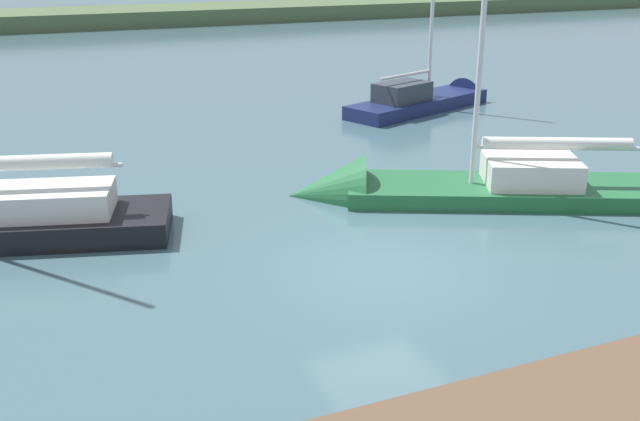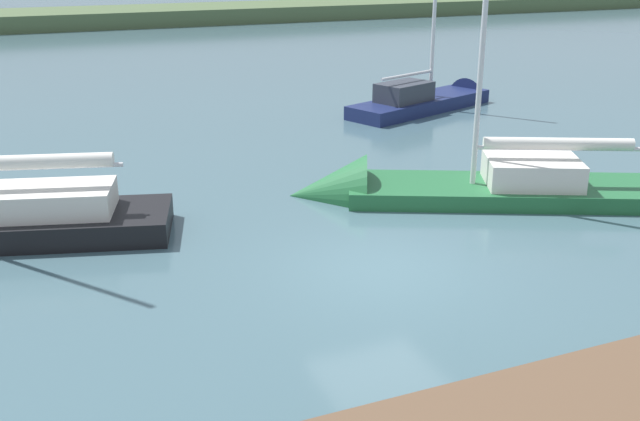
# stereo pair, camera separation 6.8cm
# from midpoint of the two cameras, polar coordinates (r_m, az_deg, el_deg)

# --- Properties ---
(ground_plane) EXTENTS (200.00, 200.00, 0.00)m
(ground_plane) POSITION_cam_midpoint_polar(r_m,az_deg,el_deg) (14.61, 5.04, -4.50)
(ground_plane) COLOR #42606B
(far_shoreline) EXTENTS (180.00, 8.00, 2.40)m
(far_shoreline) POSITION_cam_midpoint_polar(r_m,az_deg,el_deg) (61.80, -17.42, 13.37)
(far_shoreline) COLOR #4C603D
(far_shoreline) RESTS_ON ground_plane
(dock_pier) EXTENTS (27.26, 1.85, 0.59)m
(dock_pier) POSITION_cam_midpoint_polar(r_m,az_deg,el_deg) (10.48, 20.00, -14.49)
(dock_pier) COLOR brown
(dock_pier) RESTS_ON ground_plane
(sailboat_far_right) EXTENTS (7.84, 4.36, 8.53)m
(sailboat_far_right) POSITION_cam_midpoint_polar(r_m,az_deg,el_deg) (29.44, 8.88, 8.09)
(sailboat_far_right) COLOR navy
(sailboat_far_right) RESTS_ON ground_plane
(sailboat_near_dock) EXTENTS (9.25, 5.91, 11.14)m
(sailboat_near_dock) POSITION_cam_midpoint_polar(r_m,az_deg,el_deg) (18.76, 9.66, 1.32)
(sailboat_near_dock) COLOR #236638
(sailboat_near_dock) RESTS_ON ground_plane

